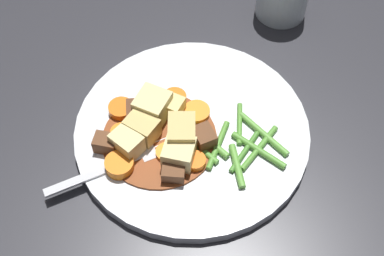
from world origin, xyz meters
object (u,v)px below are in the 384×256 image
at_px(carrot_slice_2, 121,109).
at_px(carrot_slice_0, 197,112).
at_px(meat_chunk_2, 204,138).
at_px(potato_chunk_3, 153,107).
at_px(carrot_slice_5, 175,100).
at_px(carrot_slice_6, 195,162).
at_px(potato_chunk_2, 171,107).
at_px(carrot_slice_7, 167,153).
at_px(potato_chunk_0, 142,129).
at_px(potato_chunk_5, 182,134).
at_px(carrot_slice_1, 120,165).
at_px(meat_chunk_1, 106,143).
at_px(potato_chunk_1, 179,154).
at_px(meat_chunk_0, 137,114).
at_px(dinner_plate, 192,131).
at_px(meat_chunk_3, 173,173).
at_px(potato_chunk_4, 127,144).
at_px(carrot_slice_3, 157,99).
at_px(fork, 124,162).
at_px(carrot_slice_4, 122,134).

bearing_deg(carrot_slice_2, carrot_slice_0, 173.97).
bearing_deg(meat_chunk_2, potato_chunk_3, -37.15).
bearing_deg(carrot_slice_5, potato_chunk_3, 34.31).
xyz_separation_m(carrot_slice_6, potato_chunk_2, (0.02, -0.07, 0.01)).
bearing_deg(carrot_slice_7, potato_chunk_0, -46.79).
bearing_deg(potato_chunk_5, carrot_slice_5, -84.78).
height_order(carrot_slice_1, potato_chunk_5, potato_chunk_5).
relative_size(potato_chunk_5, meat_chunk_1, 1.46).
relative_size(carrot_slice_2, potato_chunk_1, 0.88).
bearing_deg(meat_chunk_0, carrot_slice_6, 133.87).
distance_m(dinner_plate, potato_chunk_2, 0.04).
bearing_deg(carrot_slice_5, meat_chunk_3, 86.34).
distance_m(carrot_slice_7, potato_chunk_3, 0.06).
xyz_separation_m(carrot_slice_2, carrot_slice_7, (-0.05, 0.07, -0.00)).
relative_size(carrot_slice_2, potato_chunk_5, 0.78).
bearing_deg(carrot_slice_6, potato_chunk_4, -17.68).
relative_size(carrot_slice_3, meat_chunk_3, 1.18).
xyz_separation_m(carrot_slice_1, potato_chunk_4, (-0.01, -0.02, 0.01)).
xyz_separation_m(carrot_slice_2, meat_chunk_2, (-0.10, 0.05, 0.01)).
distance_m(carrot_slice_5, meat_chunk_3, 0.11).
bearing_deg(carrot_slice_2, carrot_slice_3, -163.54).
distance_m(carrot_slice_0, potato_chunk_3, 0.05).
xyz_separation_m(carrot_slice_3, meat_chunk_0, (0.02, 0.03, 0.01)).
bearing_deg(meat_chunk_3, meat_chunk_2, -131.41).
bearing_deg(potato_chunk_0, carrot_slice_1, 57.30).
relative_size(carrot_slice_1, carrot_slice_3, 1.11).
bearing_deg(fork, meat_chunk_3, 158.37).
xyz_separation_m(carrot_slice_0, meat_chunk_2, (-0.01, 0.04, 0.01)).
height_order(potato_chunk_5, meat_chunk_1, potato_chunk_5).
distance_m(carrot_slice_1, carrot_slice_4, 0.04).
bearing_deg(carrot_slice_7, meat_chunk_0, -57.57).
relative_size(dinner_plate, carrot_slice_4, 10.98).
relative_size(potato_chunk_4, meat_chunk_3, 1.35).
xyz_separation_m(potato_chunk_1, meat_chunk_3, (0.01, 0.02, -0.01)).
relative_size(potato_chunk_1, potato_chunk_3, 0.92).
distance_m(meat_chunk_0, fork, 0.06).
bearing_deg(carrot_slice_4, carrot_slice_2, -88.38).
xyz_separation_m(carrot_slice_6, potato_chunk_5, (0.01, -0.03, 0.01)).
xyz_separation_m(carrot_slice_6, meat_chunk_3, (0.02, 0.01, 0.00)).
relative_size(meat_chunk_0, meat_chunk_3, 1.13).
distance_m(carrot_slice_2, potato_chunk_5, 0.09).
xyz_separation_m(carrot_slice_1, carrot_slice_4, (-0.00, -0.04, -0.00)).
relative_size(carrot_slice_5, potato_chunk_1, 0.85).
bearing_deg(potato_chunk_2, carrot_slice_7, 81.65).
height_order(potato_chunk_2, potato_chunk_3, potato_chunk_3).
height_order(carrot_slice_5, meat_chunk_0, meat_chunk_0).
relative_size(meat_chunk_1, meat_chunk_3, 1.06).
height_order(carrot_slice_4, carrot_slice_7, carrot_slice_4).
relative_size(carrot_slice_4, potato_chunk_4, 0.75).
bearing_deg(potato_chunk_4, carrot_slice_6, 162.32).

